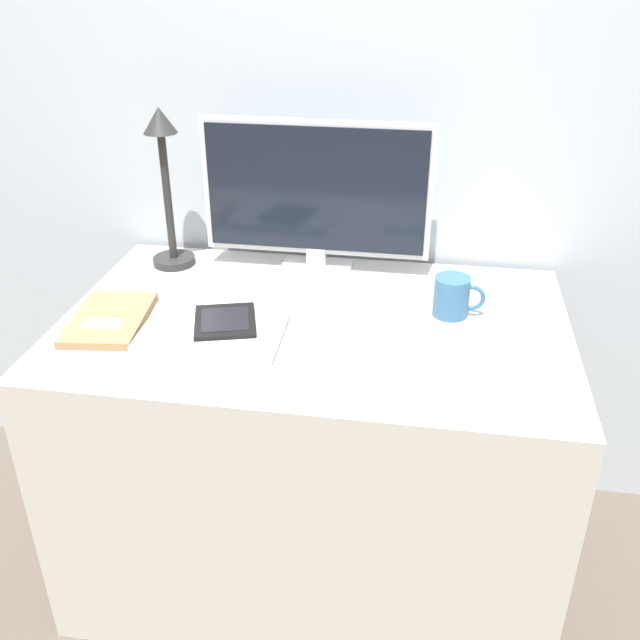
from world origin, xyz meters
TOP-DOWN VIEW (x-y plane):
  - ground_plane at (0.00, 0.00)m, footprint 10.00×10.00m
  - wall_back at (0.00, 0.58)m, footprint 3.60×0.05m
  - desk at (0.00, 0.17)m, footprint 1.14×0.72m
  - monitor at (-0.04, 0.43)m, footprint 0.57×0.11m
  - keyboard at (0.27, 0.05)m, footprint 0.32×0.11m
  - laptop at (-0.20, 0.06)m, footprint 0.31×0.23m
  - ereader at (-0.18, 0.08)m, footprint 0.17×0.18m
  - desk_lamp at (-0.42, 0.42)m, footprint 0.11×0.11m
  - notebook at (-0.45, 0.08)m, footprint 0.19×0.26m
  - coffee_mug at (0.30, 0.24)m, footprint 0.12×0.08m

SIDE VIEW (x-z plane):
  - ground_plane at x=0.00m, z-range 0.00..0.00m
  - desk at x=0.00m, z-range 0.00..0.72m
  - keyboard at x=0.27m, z-range 0.72..0.74m
  - notebook at x=-0.45m, z-range 0.72..0.74m
  - laptop at x=-0.20m, z-range 0.72..0.74m
  - ereader at x=-0.18m, z-range 0.74..0.75m
  - coffee_mug at x=0.30m, z-range 0.72..0.82m
  - monitor at x=-0.04m, z-range 0.73..1.12m
  - desk_lamp at x=-0.42m, z-range 0.75..1.16m
  - wall_back at x=0.00m, z-range 0.00..2.40m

